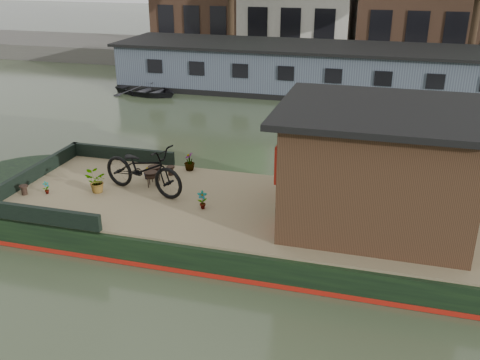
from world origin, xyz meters
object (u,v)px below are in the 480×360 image
(brazier_front, at_px, (151,179))
(brazier_rear, at_px, (155,173))
(bicycle, at_px, (143,169))
(cabin, at_px, (377,166))
(dinghy, at_px, (147,87))
(potted_plant_a, at_px, (202,200))

(brazier_front, xyz_separation_m, brazier_rear, (-0.05, 0.35, 0.00))
(bicycle, distance_m, brazier_rear, 0.80)
(brazier_front, height_order, brazier_rear, brazier_rear)
(brazier_rear, bearing_deg, brazier_front, -81.46)
(cabin, relative_size, dinghy, 1.29)
(bicycle, bearing_deg, dinghy, 39.12)
(bicycle, height_order, brazier_front, bicycle)
(brazier_front, relative_size, brazier_rear, 0.99)
(bicycle, xyz_separation_m, potted_plant_a, (1.61, -0.50, -0.37))
(brazier_rear, bearing_deg, bicycle, -86.84)
(brazier_front, bearing_deg, brazier_rear, 98.54)
(brazier_front, height_order, dinghy, brazier_front)
(cabin, xyz_separation_m, brazier_front, (-5.17, 0.46, -1.04))
(bicycle, bearing_deg, cabin, -76.93)
(potted_plant_a, distance_m, brazier_rear, 2.03)
(bicycle, xyz_separation_m, brazier_front, (0.01, 0.34, -0.39))
(bicycle, xyz_separation_m, brazier_rear, (-0.04, 0.69, -0.39))
(potted_plant_a, relative_size, dinghy, 0.13)
(brazier_rear, bearing_deg, dinghy, 115.97)
(cabin, relative_size, brazier_rear, 10.76)
(potted_plant_a, height_order, brazier_rear, potted_plant_a)
(cabin, xyz_separation_m, bicycle, (-5.19, 0.12, -0.65))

